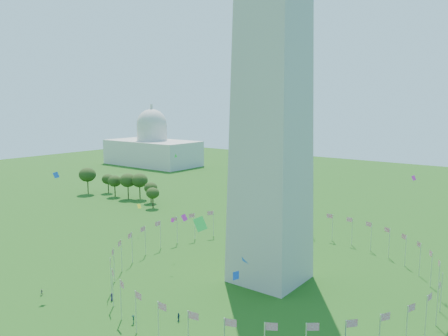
{
  "coord_description": "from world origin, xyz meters",
  "views": [
    {
      "loc": [
        56.04,
        -43.51,
        45.55
      ],
      "look_at": [
        -3.52,
        35.0,
        30.78
      ],
      "focal_mm": 35.0,
      "sensor_mm": 36.0,
      "label": 1
    }
  ],
  "objects": [
    {
      "name": "flag_ring",
      "position": [
        -0.0,
        50.0,
        4.5
      ],
      "size": [
        80.24,
        80.24,
        9.0
      ],
      "color": "silver",
      "rests_on": "ground"
    },
    {
      "name": "kites_aloft",
      "position": [
        5.62,
        24.74,
        17.44
      ],
      "size": [
        116.26,
        72.94,
        25.8
      ],
      "color": "blue",
      "rests_on": "ground"
    },
    {
      "name": "capitol_building",
      "position": [
        -180.0,
        180.0,
        23.0
      ],
      "size": [
        70.0,
        35.0,
        46.0
      ],
      "primitive_type": null,
      "color": "beige",
      "rests_on": "ground"
    },
    {
      "name": "tree_line_west",
      "position": [
        -108.72,
        90.88,
        5.71
      ],
      "size": [
        55.46,
        15.57,
        13.07
      ],
      "color": "#314C19",
      "rests_on": "ground"
    }
  ]
}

